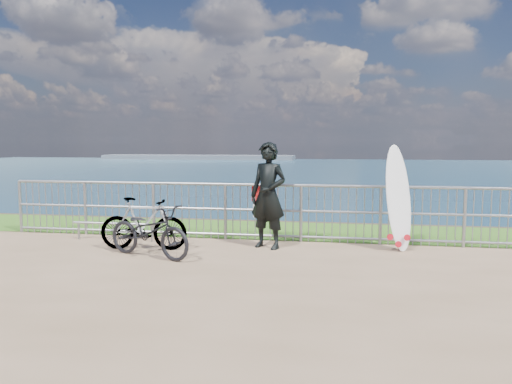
% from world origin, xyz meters
% --- Properties ---
extents(grass_strip, '(120.00, 120.00, 0.00)m').
position_xyz_m(grass_strip, '(0.00, 2.70, 0.01)').
color(grass_strip, '#33691C').
rests_on(grass_strip, ground).
extents(seascape, '(260.00, 260.00, 5.00)m').
position_xyz_m(seascape, '(-43.75, 147.49, -4.03)').
color(seascape, brown).
rests_on(seascape, ground).
extents(railing, '(10.06, 0.10, 1.13)m').
position_xyz_m(railing, '(0.02, 1.60, 0.58)').
color(railing, gray).
rests_on(railing, ground).
extents(surfer, '(0.83, 0.70, 1.94)m').
position_xyz_m(surfer, '(0.46, 0.94, 0.97)').
color(surfer, black).
rests_on(surfer, ground).
extents(surfboard, '(0.65, 0.63, 1.90)m').
position_xyz_m(surfboard, '(2.77, 1.18, 0.88)').
color(surfboard, white).
rests_on(surfboard, ground).
extents(bicycle_near, '(1.80, 1.17, 0.89)m').
position_xyz_m(bicycle_near, '(-1.41, -0.12, 0.45)').
color(bicycle_near, black).
rests_on(bicycle_near, ground).
extents(bicycle_far, '(1.61, 0.58, 0.95)m').
position_xyz_m(bicycle_far, '(-1.73, 0.40, 0.48)').
color(bicycle_far, black).
rests_on(bicycle_far, ground).
extents(bike_rack, '(1.74, 0.05, 0.36)m').
position_xyz_m(bike_rack, '(-2.62, 1.10, 0.30)').
color(bike_rack, gray).
rests_on(bike_rack, ground).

